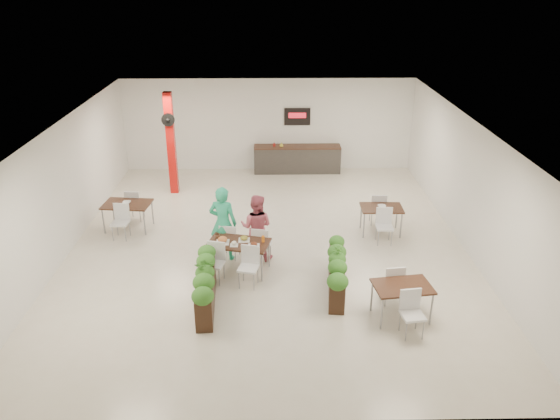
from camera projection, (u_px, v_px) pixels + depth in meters
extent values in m
plane|color=beige|center=(268.00, 246.00, 14.06)|extent=(12.00, 12.00, 0.00)
cube|color=white|center=(268.00, 125.00, 18.91)|extent=(10.00, 0.10, 3.20)
cube|color=white|center=(266.00, 338.00, 7.92)|extent=(10.00, 0.10, 3.20)
cube|color=white|center=(64.00, 189.00, 13.34)|extent=(0.10, 12.00, 3.20)
cube|color=white|center=(469.00, 187.00, 13.49)|extent=(0.10, 12.00, 3.20)
cube|color=white|center=(267.00, 124.00, 12.77)|extent=(10.00, 12.00, 0.04)
cube|color=red|center=(171.00, 144.00, 16.85)|extent=(0.25, 0.25, 3.20)
cylinder|color=black|center=(168.00, 120.00, 16.36)|extent=(0.40, 0.06, 0.40)
sphere|color=black|center=(168.00, 120.00, 16.33)|extent=(0.12, 0.12, 0.12)
cube|color=#312E2C|center=(297.00, 160.00, 19.07)|extent=(3.00, 0.60, 0.90)
cube|color=black|center=(297.00, 147.00, 18.88)|extent=(3.00, 0.62, 0.04)
cube|color=black|center=(297.00, 117.00, 18.77)|extent=(0.90, 0.04, 0.60)
cube|color=red|center=(297.00, 115.00, 18.72)|extent=(0.60, 0.02, 0.18)
imported|color=maroon|center=(274.00, 144.00, 18.82)|extent=(0.09, 0.09, 0.19)
imported|color=gold|center=(281.00, 144.00, 18.83)|extent=(0.13, 0.13, 0.17)
cube|color=black|center=(239.00, 243.00, 12.59)|extent=(1.55, 1.11, 0.04)
cylinder|color=gray|center=(208.00, 261.00, 12.57)|extent=(0.04, 0.04, 0.71)
cylinder|color=gray|center=(262.00, 267.00, 12.31)|extent=(0.04, 0.04, 0.71)
cylinder|color=gray|center=(218.00, 248.00, 13.18)|extent=(0.04, 0.04, 0.71)
cylinder|color=gray|center=(269.00, 254.00, 12.92)|extent=(0.04, 0.04, 0.71)
cube|color=white|center=(230.00, 241.00, 13.32)|extent=(0.51, 0.51, 0.05)
cube|color=white|center=(228.00, 235.00, 13.05)|extent=(0.42, 0.14, 0.45)
cylinder|color=gray|center=(239.00, 247.00, 13.53)|extent=(0.02, 0.02, 0.43)
cylinder|color=gray|center=(226.00, 245.00, 13.60)|extent=(0.02, 0.02, 0.43)
cylinder|color=gray|center=(235.00, 253.00, 13.23)|extent=(0.02, 0.02, 0.43)
cylinder|color=gray|center=(222.00, 252.00, 13.30)|extent=(0.02, 0.02, 0.43)
cube|color=white|center=(262.00, 244.00, 13.16)|extent=(0.51, 0.51, 0.05)
cube|color=white|center=(260.00, 238.00, 12.89)|extent=(0.42, 0.14, 0.45)
cylinder|color=gray|center=(271.00, 250.00, 13.37)|extent=(0.02, 0.02, 0.43)
cylinder|color=gray|center=(257.00, 249.00, 13.44)|extent=(0.02, 0.02, 0.43)
cylinder|color=gray|center=(267.00, 257.00, 13.07)|extent=(0.02, 0.02, 0.43)
cylinder|color=gray|center=(254.00, 255.00, 13.14)|extent=(0.02, 0.02, 0.43)
cube|color=white|center=(214.00, 264.00, 12.25)|extent=(0.51, 0.51, 0.05)
cube|color=white|center=(216.00, 250.00, 12.32)|extent=(0.42, 0.14, 0.45)
cylinder|color=gray|center=(205.00, 276.00, 12.23)|extent=(0.02, 0.02, 0.43)
cylinder|color=gray|center=(219.00, 278.00, 12.16)|extent=(0.02, 0.02, 0.43)
cylinder|color=gray|center=(210.00, 269.00, 12.53)|extent=(0.02, 0.02, 0.43)
cylinder|color=gray|center=(224.00, 270.00, 12.46)|extent=(0.02, 0.02, 0.43)
cube|color=white|center=(248.00, 268.00, 12.09)|extent=(0.51, 0.51, 0.05)
cube|color=white|center=(250.00, 254.00, 12.16)|extent=(0.42, 0.14, 0.45)
cylinder|color=gray|center=(239.00, 280.00, 12.07)|extent=(0.02, 0.02, 0.43)
cylinder|color=gray|center=(254.00, 282.00, 12.00)|extent=(0.02, 0.02, 0.43)
cylinder|color=gray|center=(243.00, 273.00, 12.37)|extent=(0.02, 0.02, 0.43)
cylinder|color=gray|center=(258.00, 274.00, 12.30)|extent=(0.02, 0.02, 0.43)
cube|color=white|center=(223.00, 242.00, 12.56)|extent=(0.36, 0.36, 0.01)
ellipsoid|color=#9D5527|center=(223.00, 240.00, 12.53)|extent=(0.22, 0.22, 0.13)
cube|color=white|center=(244.00, 240.00, 12.67)|extent=(0.31, 0.31, 0.01)
ellipsoid|color=orange|center=(244.00, 238.00, 12.64)|extent=(0.18, 0.18, 0.11)
cube|color=white|center=(254.00, 246.00, 12.39)|extent=(0.31, 0.31, 0.01)
ellipsoid|color=#4F200F|center=(254.00, 244.00, 12.37)|extent=(0.16, 0.16, 0.10)
cube|color=white|center=(234.00, 245.00, 12.43)|extent=(0.22, 0.22, 0.01)
ellipsoid|color=white|center=(234.00, 244.00, 12.41)|extent=(0.12, 0.12, 0.07)
cylinder|color=orange|center=(263.00, 239.00, 12.58)|extent=(0.07, 0.07, 0.15)
imported|color=brown|center=(217.00, 236.00, 12.77)|extent=(0.12, 0.12, 0.10)
imported|color=#29B382|center=(223.00, 223.00, 13.10)|extent=(0.77, 0.60, 1.87)
imported|color=#CF5C70|center=(256.00, 227.00, 13.16)|extent=(0.93, 0.80, 1.65)
cube|color=black|center=(206.00, 291.00, 11.44)|extent=(0.46, 2.04, 0.67)
ellipsoid|color=#225718|center=(203.00, 294.00, 10.47)|extent=(0.40, 0.40, 0.32)
ellipsoid|color=#225718|center=(204.00, 283.00, 10.86)|extent=(0.40, 0.40, 0.32)
ellipsoid|color=#225718|center=(205.00, 272.00, 11.26)|extent=(0.40, 0.40, 0.32)
ellipsoid|color=#225718|center=(206.00, 262.00, 11.65)|extent=(0.40, 0.40, 0.32)
ellipsoid|color=#225718|center=(207.00, 252.00, 12.04)|extent=(0.40, 0.40, 0.32)
imported|color=#225718|center=(205.00, 268.00, 11.22)|extent=(0.39, 0.34, 0.44)
cube|color=black|center=(336.00, 277.00, 11.98)|extent=(0.52, 1.98, 0.65)
ellipsoid|color=#225718|center=(338.00, 279.00, 11.04)|extent=(0.40, 0.40, 0.32)
ellipsoid|color=#225718|center=(338.00, 269.00, 11.42)|extent=(0.40, 0.40, 0.32)
ellipsoid|color=#225718|center=(337.00, 259.00, 11.80)|extent=(0.40, 0.40, 0.32)
ellipsoid|color=#225718|center=(337.00, 250.00, 12.18)|extent=(0.40, 0.40, 0.32)
ellipsoid|color=#225718|center=(337.00, 242.00, 12.56)|extent=(0.40, 0.40, 0.32)
imported|color=#225718|center=(337.00, 255.00, 11.76)|extent=(0.24, 0.24, 0.42)
cube|color=black|center=(127.00, 204.00, 14.70)|extent=(1.33, 0.96, 0.04)
cylinder|color=gray|center=(103.00, 221.00, 14.57)|extent=(0.04, 0.04, 0.71)
cylinder|color=gray|center=(145.00, 223.00, 14.48)|extent=(0.04, 0.04, 0.71)
cylinder|color=gray|center=(113.00, 211.00, 15.22)|extent=(0.04, 0.04, 0.71)
cylinder|color=gray|center=(153.00, 212.00, 15.13)|extent=(0.04, 0.04, 0.71)
cube|color=white|center=(135.00, 205.00, 15.36)|extent=(0.46, 0.46, 0.05)
cube|color=white|center=(132.00, 199.00, 15.09)|extent=(0.42, 0.08, 0.45)
cylinder|color=gray|center=(144.00, 210.00, 15.60)|extent=(0.02, 0.02, 0.43)
cylinder|color=gray|center=(132.00, 210.00, 15.62)|extent=(0.02, 0.02, 0.43)
cylinder|color=gray|center=(140.00, 215.00, 15.29)|extent=(0.02, 0.02, 0.43)
cylinder|color=gray|center=(128.00, 215.00, 15.31)|extent=(0.02, 0.02, 0.43)
cube|color=white|center=(120.00, 223.00, 14.26)|extent=(0.46, 0.46, 0.05)
cube|color=white|center=(122.00, 211.00, 14.34)|extent=(0.42, 0.08, 0.45)
cylinder|color=gray|center=(113.00, 234.00, 14.22)|extent=(0.02, 0.02, 0.43)
cylinder|color=gray|center=(125.00, 234.00, 14.19)|extent=(0.02, 0.02, 0.43)
cylinder|color=gray|center=(117.00, 228.00, 14.53)|extent=(0.02, 0.02, 0.43)
cylinder|color=gray|center=(130.00, 228.00, 14.50)|extent=(0.02, 0.02, 0.43)
imported|color=white|center=(127.00, 203.00, 14.68)|extent=(0.22, 0.22, 0.05)
cube|color=black|center=(382.00, 208.00, 14.46)|extent=(1.12, 0.76, 0.04)
cylinder|color=gray|center=(364.00, 226.00, 14.34)|extent=(0.04, 0.04, 0.71)
cylinder|color=gray|center=(401.00, 226.00, 14.33)|extent=(0.04, 0.04, 0.71)
cylinder|color=gray|center=(361.00, 216.00, 14.90)|extent=(0.04, 0.04, 0.71)
cylinder|color=gray|center=(397.00, 216.00, 14.89)|extent=(0.04, 0.04, 0.71)
cube|color=white|center=(377.00, 209.00, 15.12)|extent=(0.43, 0.43, 0.05)
cube|color=white|center=(379.00, 203.00, 14.85)|extent=(0.42, 0.05, 0.45)
cylinder|color=gray|center=(382.00, 214.00, 15.37)|extent=(0.02, 0.02, 0.43)
cylinder|color=gray|center=(370.00, 214.00, 15.38)|extent=(0.02, 0.02, 0.43)
cylinder|color=gray|center=(384.00, 219.00, 15.06)|extent=(0.02, 0.02, 0.43)
cylinder|color=gray|center=(372.00, 219.00, 15.06)|extent=(0.02, 0.02, 0.43)
cube|color=white|center=(385.00, 227.00, 14.03)|extent=(0.43, 0.43, 0.05)
cube|color=white|center=(384.00, 215.00, 14.10)|extent=(0.42, 0.05, 0.45)
cylinder|color=gray|center=(378.00, 238.00, 13.97)|extent=(0.02, 0.02, 0.43)
cylinder|color=gray|center=(392.00, 238.00, 13.96)|extent=(0.02, 0.02, 0.43)
cylinder|color=gray|center=(376.00, 232.00, 14.28)|extent=(0.02, 0.02, 0.43)
cylinder|color=gray|center=(389.00, 233.00, 14.27)|extent=(0.02, 0.02, 0.43)
imported|color=white|center=(382.00, 206.00, 14.44)|extent=(0.22, 0.22, 0.05)
cube|color=black|center=(403.00, 286.00, 10.86)|extent=(1.24, 0.91, 0.04)
cylinder|color=gray|center=(382.00, 314.00, 10.64)|extent=(0.04, 0.04, 0.71)
cylinder|color=gray|center=(431.00, 309.00, 10.79)|extent=(0.04, 0.04, 0.71)
cylinder|color=gray|center=(372.00, 296.00, 11.23)|extent=(0.04, 0.04, 0.71)
cylinder|color=gray|center=(419.00, 292.00, 11.37)|extent=(0.04, 0.04, 0.71)
cube|color=white|center=(391.00, 283.00, 11.51)|extent=(0.47, 0.47, 0.05)
cube|color=white|center=(395.00, 277.00, 11.24)|extent=(0.42, 0.10, 0.45)
cylinder|color=gray|center=(395.00, 288.00, 11.78)|extent=(0.02, 0.02, 0.43)
cylinder|color=gray|center=(380.00, 289.00, 11.74)|extent=(0.02, 0.02, 0.43)
cylinder|color=gray|center=(401.00, 296.00, 11.48)|extent=(0.02, 0.02, 0.43)
cylinder|color=gray|center=(385.00, 298.00, 11.43)|extent=(0.02, 0.02, 0.43)
cube|color=white|center=(413.00, 315.00, 10.43)|extent=(0.47, 0.47, 0.05)
cube|color=white|center=(410.00, 299.00, 10.50)|extent=(0.42, 0.10, 0.45)
cylinder|color=gray|center=(406.00, 332.00, 10.34)|extent=(0.02, 0.02, 0.43)
cylinder|color=gray|center=(423.00, 330.00, 10.39)|extent=(0.02, 0.02, 0.43)
cylinder|color=gray|center=(400.00, 321.00, 10.65)|extent=(0.02, 0.02, 0.43)
cylinder|color=gray|center=(416.00, 320.00, 10.70)|extent=(0.02, 0.02, 0.43)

